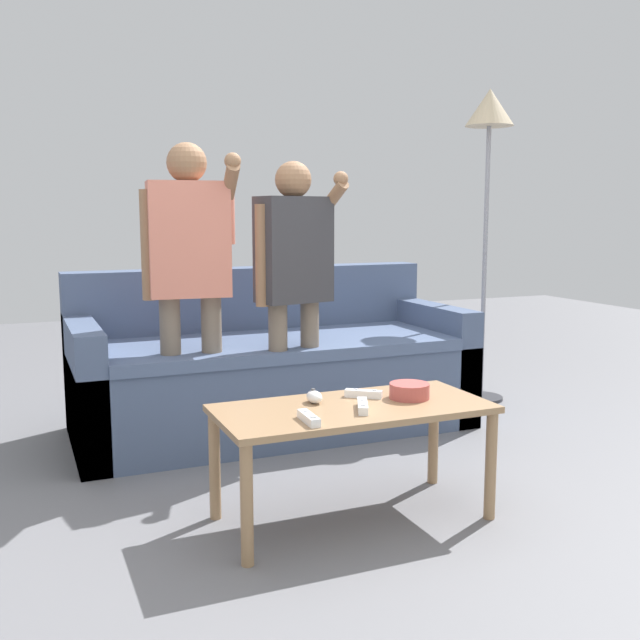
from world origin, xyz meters
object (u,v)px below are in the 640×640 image
Objects in this scene: snack_bowl at (409,391)px; game_remote_wand_spare at (309,418)px; player_center at (294,271)px; game_remote_wand_near at (363,394)px; game_remote_wand_far at (363,406)px; player_left at (189,263)px; coffee_table at (353,421)px; floor_lamp at (489,139)px; game_remote_nunchuk at (314,397)px; couch at (271,372)px.

snack_bowl reaches higher than game_remote_wand_spare.
game_remote_wand_near is at bearing -90.74° from player_center.
game_remote_wand_far is at bearing 16.27° from game_remote_wand_spare.
player_left reaches higher than player_center.
coffee_table is at bearing -133.27° from game_remote_wand_near.
game_remote_wand_far is 0.26m from game_remote_wand_spare.
player_center is (-1.44, -0.45, -0.73)m from floor_lamp.
snack_bowl reaches higher than coffee_table.
player_center is 9.18× the size of game_remote_wand_spare.
player_left is at bearing 107.36° from game_remote_nunchuk.
player_left is 9.10× the size of game_remote_wand_far.
floor_lamp is (1.29, 1.32, 1.14)m from snack_bowl.
couch reaches higher than game_remote_wand_far.
player_center is (-0.15, 0.87, 0.42)m from snack_bowl.
game_remote_nunchuk is at bearing -72.64° from player_left.
game_remote_nunchuk reaches higher than coffee_table.
game_remote_nunchuk is 0.06× the size of player_center.
player_center is at bearing 71.68° from game_remote_wand_spare.
game_remote_wand_spare is (-0.25, -0.07, 0.00)m from game_remote_wand_far.
game_remote_nunchuk is 0.53× the size of game_remote_wand_far.
game_remote_wand_near is 0.19m from game_remote_wand_far.
game_remote_nunchuk is (-0.37, 0.08, -0.01)m from snack_bowl.
snack_bowl is 0.96× the size of game_remote_wand_far.
game_remote_wand_far is (0.40, -1.04, -0.48)m from player_left.
couch is 23.95× the size of game_remote_nunchuk.
coffee_table is at bearing -67.92° from player_left.
couch is at bearing 76.15° from game_remote_wand_spare.
floor_lamp is at bearing 17.26° from player_center.
coffee_table is 6.34× the size of game_remote_wand_far.
game_remote_wand_far is (-0.09, -0.17, -0.00)m from game_remote_wand_near.
floor_lamp is at bearing 10.73° from player_left.
coffee_table is 2.38m from floor_lamp.
player_center is 1.17m from game_remote_wand_spare.
player_center is (0.10, 0.89, 0.50)m from coffee_table.
player_left is 0.51m from player_center.
player_center reaches higher than game_remote_wand_far.
couch reaches higher than game_remote_wand_spare.
snack_bowl is 0.38m from game_remote_nunchuk.
game_remote_nunchuk is 0.26m from game_remote_wand_spare.
snack_bowl is at bearing 17.61° from game_remote_wand_spare.
game_remote_wand_spare is (-0.35, -1.44, 0.16)m from couch.
snack_bowl is at bearing -55.85° from player_left.
player_center is at bearing -9.17° from player_left.
coffee_table is 0.54× the size of floor_lamp.
game_remote_wand_spare is (-0.24, -0.14, 0.07)m from coffee_table.
coffee_table is 0.17m from game_remote_nunchuk.
coffee_table is 0.73× the size of player_center.
coffee_table is 0.27m from snack_bowl.
player_center is (0.22, 0.80, 0.42)m from game_remote_nunchuk.
floor_lamp is at bearing 39.70° from game_remote_wand_spare.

